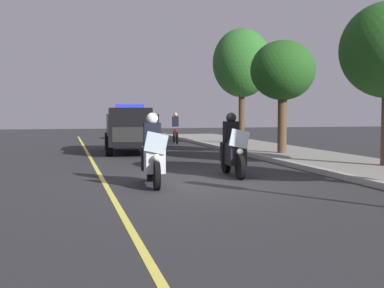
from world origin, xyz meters
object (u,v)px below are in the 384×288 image
police_motorcycle_lead_right (233,150)px  police_motorcycle_lead_left (153,156)px  tree_far_back (283,71)px  tree_behind_suv (242,63)px  cyclist_background (175,128)px  police_suv (130,128)px

police_motorcycle_lead_right → police_motorcycle_lead_left: bearing=-63.7°
police_motorcycle_lead_right → tree_far_back: tree_far_back is taller
police_motorcycle_lead_right → tree_behind_suv: bearing=159.4°
police_motorcycle_lead_left → cyclist_background: 15.69m
police_motorcycle_lead_left → cyclist_background: bearing=165.9°
cyclist_background → police_suv: bearing=-29.7°
police_motorcycle_lead_right → tree_far_back: 7.57m
tree_far_back → tree_behind_suv: (-6.37, 0.55, 0.90)m
cyclist_background → tree_behind_suv: size_ratio=0.30×
police_motorcycle_lead_right → tree_behind_suv: tree_behind_suv is taller
police_motorcycle_lead_left → police_motorcycle_lead_right: (-1.17, 2.38, 0.00)m
police_motorcycle_lead_left → tree_behind_suv: bearing=152.5°
police_motorcycle_lead_left → police_suv: 9.70m
police_suv → tree_behind_suv: tree_behind_suv is taller
police_suv → tree_far_back: 6.73m
tree_behind_suv → police_motorcycle_lead_right: bearing=-20.6°
police_suv → tree_behind_suv: bearing=120.4°
cyclist_background → tree_behind_suv: bearing=59.5°
police_motorcycle_lead_right → tree_far_back: size_ratio=0.48×
police_motorcycle_lead_right → cyclist_background: (-14.04, 1.45, 0.14)m
tree_far_back → police_motorcycle_lead_right: bearing=-34.7°
police_suv → cyclist_background: 6.38m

